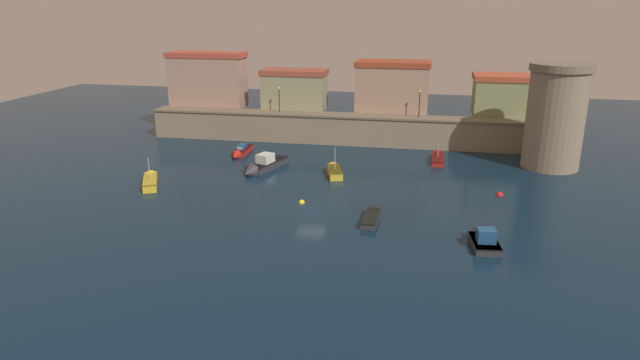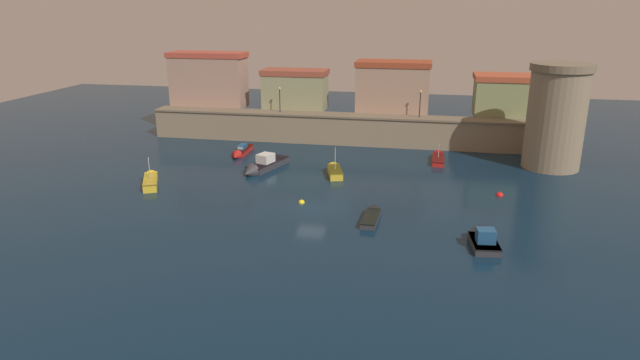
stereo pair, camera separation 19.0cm
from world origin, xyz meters
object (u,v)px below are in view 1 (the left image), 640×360
at_px(quay_lamp_0, 279,95).
at_px(mooring_buoy_0, 302,203).
at_px(moored_boat_4, 262,166).
at_px(mooring_buoy_1, 499,195).
at_px(moored_boat_1, 334,170).
at_px(moored_boat_5, 438,157).
at_px(moored_boat_6, 483,238).
at_px(moored_boat_2, 240,152).
at_px(moored_boat_3, 372,215).
at_px(quay_lamp_1, 420,99).
at_px(moored_boat_0, 151,180).
at_px(fortress_tower, 555,116).

xyz_separation_m(quay_lamp_0, mooring_buoy_0, (8.29, -23.44, -6.08)).
distance_m(moored_boat_4, mooring_buoy_1, 25.27).
bearing_deg(moored_boat_1, quay_lamp_0, 19.28).
relative_size(moored_boat_5, moored_boat_6, 1.23).
height_order(moored_boat_2, moored_boat_6, moored_boat_6).
height_order(moored_boat_3, mooring_buoy_0, moored_boat_3).
bearing_deg(mooring_buoy_0, moored_boat_3, -20.78).
xyz_separation_m(quay_lamp_1, moored_boat_2, (-21.21, -8.10, -5.79)).
relative_size(moored_boat_2, moored_boat_4, 0.77).
height_order(quay_lamp_1, moored_boat_4, quay_lamp_1).
xyz_separation_m(moored_boat_0, moored_boat_3, (23.34, -5.17, -0.16)).
height_order(fortress_tower, quay_lamp_1, fortress_tower).
bearing_deg(moored_boat_0, fortress_tower, -96.40).
distance_m(moored_boat_1, moored_boat_6, 21.26).
height_order(quay_lamp_0, moored_boat_1, quay_lamp_0).
relative_size(moored_boat_0, mooring_buoy_1, 8.31).
bearing_deg(moored_boat_3, moored_boat_6, -109.64).
height_order(moored_boat_1, moored_boat_4, moored_boat_1).
distance_m(moored_boat_1, mooring_buoy_1, 17.33).
relative_size(moored_boat_3, moored_boat_5, 0.88).
xyz_separation_m(moored_boat_0, moored_boat_4, (9.87, 6.93, 0.07)).
xyz_separation_m(moored_boat_5, mooring_buoy_0, (-12.58, -17.45, -0.32)).
xyz_separation_m(fortress_tower, mooring_buoy_0, (-24.95, -16.75, -5.86)).
relative_size(moored_boat_4, moored_boat_5, 1.34).
distance_m(moored_boat_2, moored_boat_5, 23.84).
height_order(moored_boat_0, moored_boat_3, moored_boat_0).
xyz_separation_m(moored_boat_6, mooring_buoy_0, (-15.77, 6.20, -0.44)).
bearing_deg(moored_boat_1, moored_boat_5, -70.27).
distance_m(fortress_tower, moored_boat_6, 25.31).
height_order(moored_boat_1, moored_boat_3, moored_boat_1).
bearing_deg(quay_lamp_1, moored_boat_1, -121.67).
bearing_deg(fortress_tower, moored_boat_1, -162.91).
bearing_deg(quay_lamp_1, moored_boat_5, -67.02).
distance_m(fortress_tower, mooring_buoy_0, 30.62).
relative_size(moored_boat_2, mooring_buoy_1, 8.32).
relative_size(moored_boat_1, moored_boat_6, 1.08).
bearing_deg(moored_boat_5, moored_boat_1, 126.03).
relative_size(moored_boat_5, mooring_buoy_1, 8.07).
bearing_deg(moored_boat_4, quay_lamp_0, -155.24).
xyz_separation_m(quay_lamp_1, moored_boat_4, (-16.67, -13.94, -5.63)).
xyz_separation_m(moored_boat_3, moored_boat_6, (8.92, -3.60, 0.15)).
bearing_deg(moored_boat_2, moored_boat_6, 50.30).
bearing_deg(moored_boat_6, moored_boat_3, 61.88).
height_order(moored_boat_3, moored_boat_4, moored_boat_4).
relative_size(moored_boat_3, moored_boat_6, 1.07).
bearing_deg(quay_lamp_0, fortress_tower, -11.38).
xyz_separation_m(moored_boat_2, moored_boat_5, (23.75, 2.11, -0.04)).
xyz_separation_m(quay_lamp_0, mooring_buoy_1, (26.64, -17.78, -6.08)).
xyz_separation_m(moored_boat_2, mooring_buoy_1, (29.51, -9.68, -0.36)).
height_order(quay_lamp_0, quay_lamp_1, quay_lamp_1).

